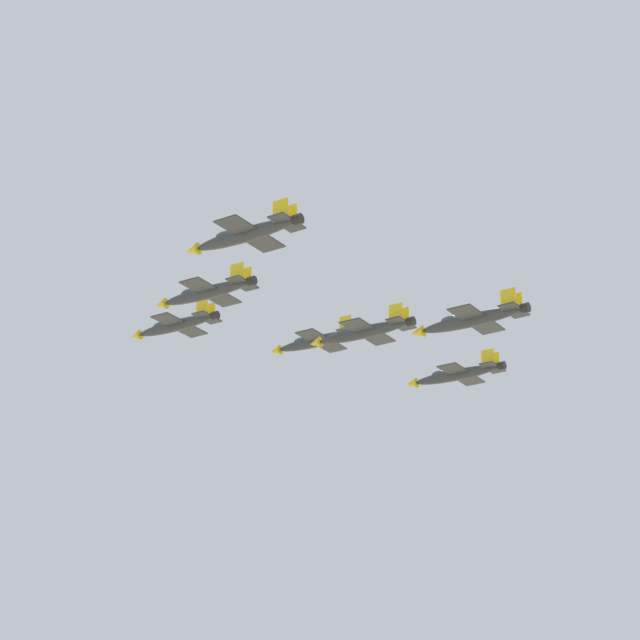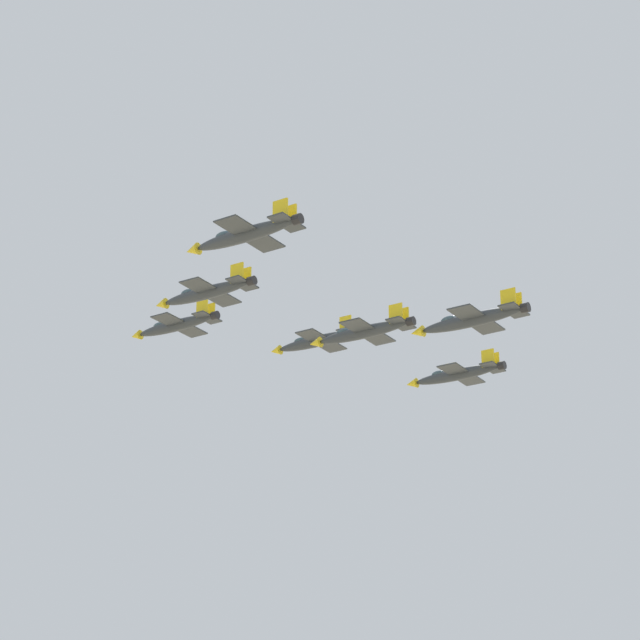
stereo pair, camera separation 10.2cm
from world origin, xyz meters
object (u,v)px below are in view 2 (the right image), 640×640
object	(u,v)px
jet_left_wingman	(206,292)
jet_lead	(176,325)
jet_left_outer	(245,234)
jet_trailing	(471,320)
jet_right_wingman	(317,341)
jet_slot_rear	(363,332)
jet_right_outer	(457,374)

from	to	relation	value
jet_left_wingman	jet_lead	bearing A→B (deg)	-40.84
jet_left_outer	jet_trailing	distance (m)	32.87
jet_left_wingman	jet_right_wingman	bearing A→B (deg)	-90.48
jet_slot_rear	jet_trailing	world-z (taller)	jet_slot_rear
jet_slot_rear	jet_trailing	xyz separation A→B (m)	(-5.70, -15.43, -1.81)
jet_left_outer	jet_slot_rear	world-z (taller)	jet_left_outer
jet_trailing	jet_lead	bearing A→B (deg)	0.11
jet_left_outer	jet_right_outer	xyz separation A→B (m)	(52.46, -19.38, -1.08)
jet_right_outer	jet_trailing	bearing A→B (deg)	119.86
jet_right_wingman	jet_trailing	xyz separation A→B (m)	(-24.51, -26.01, -8.58)
jet_right_wingman	jet_right_outer	bearing A→B (deg)	-139.80
jet_right_wingman	jet_left_outer	bearing A→B (deg)	111.25
jet_right_wingman	jet_trailing	distance (m)	36.76
jet_left_wingman	jet_left_outer	bearing A→B (deg)	139.16
jet_lead	jet_right_outer	bearing A→B (deg)	-139.46
jet_right_wingman	jet_slot_rear	world-z (taller)	jet_right_wingman
jet_lead	jet_right_outer	world-z (taller)	jet_lead
jet_left_wingman	jet_right_outer	size ratio (longest dim) A/B	0.99
jet_right_wingman	jet_lead	bearing A→B (deg)	40.20
jet_left_outer	jet_slot_rear	distance (m)	28.17
jet_left_wingman	jet_right_wingman	xyz separation A→B (m)	(26.23, -9.69, 2.12)
jet_right_outer	jet_trailing	size ratio (longest dim) A/B	0.98
jet_lead	jet_left_outer	xyz separation A→B (m)	(-37.63, -21.16, -4.70)
jet_left_wingman	jet_slot_rear	xyz separation A→B (m)	(7.41, -20.27, -4.65)
jet_lead	jet_slot_rear	size ratio (longest dim) A/B	0.99
jet_left_outer	jet_left_wingman	bearing A→B (deg)	-39.79
jet_left_wingman	jet_slot_rear	world-z (taller)	jet_left_wingman
jet_left_outer	jet_trailing	xyz separation A→B (m)	(20.53, -25.12, -5.28)
jet_lead	jet_left_wingman	distance (m)	21.87
jet_lead	jet_right_wingman	world-z (taller)	jet_lead
jet_left_outer	jet_slot_rear	size ratio (longest dim) A/B	1.04
jet_right_wingman	jet_slot_rear	xyz separation A→B (m)	(-18.81, -10.58, -6.76)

